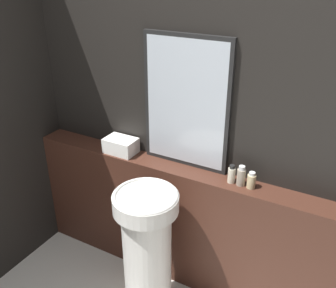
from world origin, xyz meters
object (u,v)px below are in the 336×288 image
(mirror, at_px, (186,104))
(conditioner_bottle, at_px, (241,176))
(shampoo_bottle, at_px, (231,174))
(lotion_bottle, at_px, (251,181))
(towel_stack, at_px, (121,145))
(pedestal_sink, at_px, (147,249))

(mirror, bearing_deg, conditioner_bottle, -9.83)
(shampoo_bottle, relative_size, lotion_bottle, 1.13)
(conditioner_bottle, bearing_deg, mirror, 170.17)
(lotion_bottle, bearing_deg, conditioner_bottle, 180.00)
(shampoo_bottle, height_order, lotion_bottle, shampoo_bottle)
(towel_stack, height_order, shampoo_bottle, shampoo_bottle)
(mirror, relative_size, lotion_bottle, 8.07)
(mirror, xyz_separation_m, lotion_bottle, (0.48, -0.07, -0.38))
(mirror, bearing_deg, shampoo_bottle, -11.48)
(mirror, distance_m, lotion_bottle, 0.62)
(mirror, bearing_deg, lotion_bottle, -8.53)
(mirror, relative_size, towel_stack, 3.85)
(mirror, distance_m, conditioner_bottle, 0.56)
(shampoo_bottle, relative_size, conditioner_bottle, 0.92)
(shampoo_bottle, bearing_deg, mirror, 168.52)
(mirror, height_order, conditioner_bottle, mirror)
(towel_stack, height_order, lotion_bottle, same)
(mirror, height_order, towel_stack, mirror)
(pedestal_sink, distance_m, shampoo_bottle, 0.72)
(conditioner_bottle, bearing_deg, towel_stack, 180.00)
(lotion_bottle, bearing_deg, towel_stack, 180.00)
(towel_stack, xyz_separation_m, shampoo_bottle, (0.83, 0.00, 0.00))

